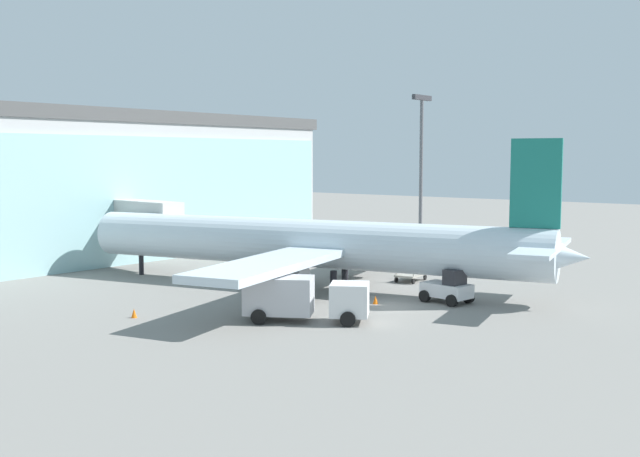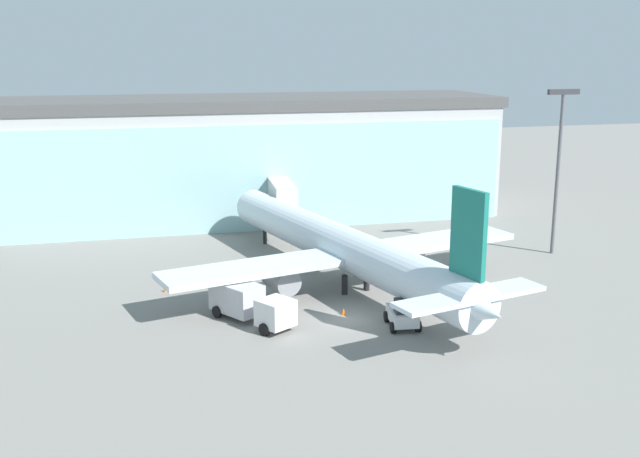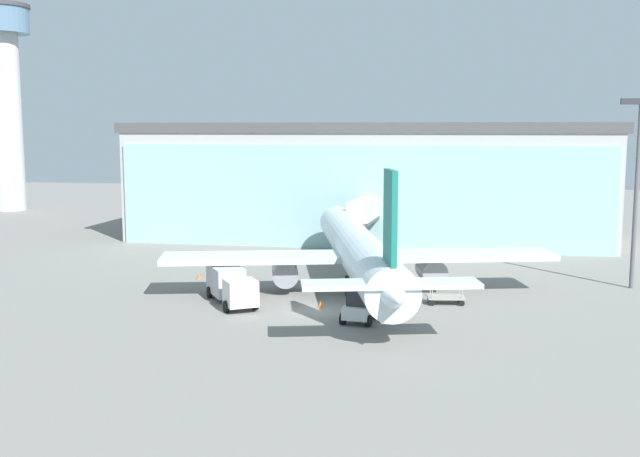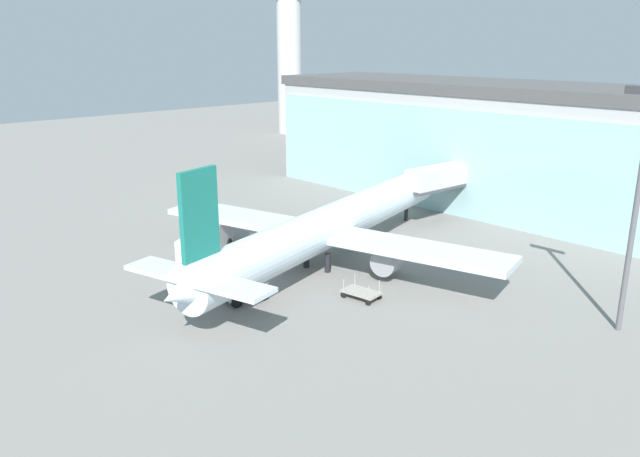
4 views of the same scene
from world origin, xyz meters
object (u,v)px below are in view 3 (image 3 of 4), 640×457
(apron_light_mast, at_px, (637,175))
(safety_cone_wingtip, at_px, (199,276))
(control_tower, at_px, (4,89))
(safety_cone_nose, at_px, (320,304))
(catering_truck, at_px, (230,284))
(airplane, at_px, (358,251))
(baggage_cart, at_px, (446,297))
(pushback_tug, at_px, (359,308))
(jet_bridge, at_px, (367,210))

(apron_light_mast, relative_size, safety_cone_wingtip, 28.77)
(control_tower, distance_m, safety_cone_nose, 87.36)
(catering_truck, distance_m, safety_cone_nose, 7.21)
(airplane, distance_m, baggage_cart, 8.73)
(apron_light_mast, xyz_separation_m, pushback_tug, (-21.44, -14.83, -8.62))
(safety_cone_nose, bearing_deg, apron_light_mast, 24.45)
(airplane, xyz_separation_m, baggage_cart, (7.26, -3.97, -2.80))
(control_tower, height_order, safety_cone_wingtip, control_tower)
(jet_bridge, xyz_separation_m, airplane, (1.19, -19.39, -1.25))
(apron_light_mast, height_order, safety_cone_nose, apron_light_mast)
(airplane, distance_m, pushback_tug, 10.81)
(control_tower, relative_size, baggage_cart, 11.14)
(baggage_cart, relative_size, pushback_tug, 0.86)
(baggage_cart, bearing_deg, catering_truck, 1.73)
(apron_light_mast, bearing_deg, safety_cone_wingtip, -176.71)
(baggage_cart, bearing_deg, pushback_tug, 40.72)
(control_tower, distance_m, apron_light_mast, 99.09)
(safety_cone_nose, bearing_deg, pushback_tug, -46.82)
(catering_truck, distance_m, safety_cone_wingtip, 10.30)
(jet_bridge, relative_size, apron_light_mast, 0.75)
(apron_light_mast, distance_m, catering_truck, 34.62)
(pushback_tug, bearing_deg, control_tower, 54.77)
(airplane, bearing_deg, safety_cone_wingtip, 67.88)
(baggage_cart, bearing_deg, apron_light_mast, -158.53)
(control_tower, distance_m, safety_cone_wingtip, 72.47)
(control_tower, xyz_separation_m, apron_light_mast, (86.29, -47.63, -10.16))
(control_tower, height_order, pushback_tug, control_tower)
(baggage_cart, relative_size, safety_cone_wingtip, 5.40)
(apron_light_mast, bearing_deg, control_tower, 151.10)
(catering_truck, height_order, baggage_cart, catering_truck)
(jet_bridge, xyz_separation_m, safety_cone_nose, (-0.86, -26.29, -4.27))
(jet_bridge, relative_size, airplane, 0.30)
(pushback_tug, bearing_deg, baggage_cart, -33.78)
(jet_bridge, bearing_deg, catering_truck, 167.54)
(control_tower, bearing_deg, baggage_cart, -38.32)
(control_tower, xyz_separation_m, catering_truck, (54.42, -58.42, -18.28))
(catering_truck, relative_size, safety_cone_wingtip, 13.43)
(catering_truck, bearing_deg, apron_light_mast, 77.51)
(safety_cone_nose, distance_m, safety_cone_wingtip, 15.53)
(airplane, bearing_deg, apron_light_mast, -92.65)
(control_tower, xyz_separation_m, safety_cone_wingtip, (48.95, -49.77, -19.47))
(pushback_tug, distance_m, safety_cone_nose, 4.94)
(safety_cone_wingtip, bearing_deg, control_tower, 134.52)
(airplane, relative_size, safety_cone_nose, 71.34)
(baggage_cart, relative_size, safety_cone_nose, 5.40)
(pushback_tug, relative_size, safety_cone_wingtip, 6.25)
(pushback_tug, bearing_deg, safety_cone_wingtip, 60.12)
(safety_cone_nose, bearing_deg, airplane, 73.51)
(baggage_cart, height_order, pushback_tug, pushback_tug)
(pushback_tug, bearing_deg, catering_truck, 77.51)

